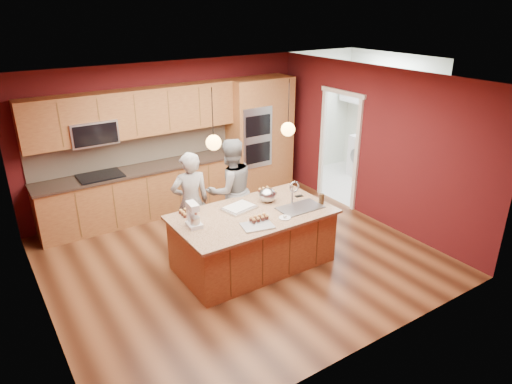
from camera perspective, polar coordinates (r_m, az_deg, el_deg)
floor at (r=7.16m, az=-2.11°, el=-8.08°), size 5.50×5.50×0.00m
ceiling at (r=6.22m, az=-2.47°, el=13.78°), size 5.50×5.50×0.00m
wall_back at (r=8.70m, az=-10.91°, el=6.91°), size 5.50×0.00×5.50m
wall_front at (r=4.80m, az=13.52°, el=-6.83°), size 5.50×0.00×5.50m
wall_left at (r=5.77m, az=-26.34°, el=-3.45°), size 0.00×5.00×5.00m
wall_right at (r=8.25m, az=14.36°, el=5.73°), size 0.00×5.00×5.00m
cabinet_run at (r=8.36m, az=-14.32°, el=3.31°), size 3.74×0.64×2.30m
oven_column at (r=9.34m, az=0.45°, el=7.12°), size 1.30×0.62×2.30m
doorway_trim at (r=8.86m, az=10.31°, el=5.19°), size 0.08×1.11×2.20m
laundry_room at (r=10.06m, az=16.00°, el=12.08°), size 2.60×2.70×2.70m
pendant_left at (r=5.88m, az=-5.33°, el=6.21°), size 0.20×0.20×0.80m
pendant_right at (r=6.50m, az=4.02°, el=7.87°), size 0.20×0.20×0.80m
island at (r=6.77m, az=-0.25°, el=-5.79°), size 2.30×1.29×1.23m
person_left at (r=7.06m, az=-8.16°, el=-1.34°), size 0.65×0.48×1.62m
person_right at (r=7.34m, az=-3.20°, el=0.20°), size 0.86×0.68×1.71m
stand_mixer at (r=6.20m, az=-7.85°, el=-3.04°), size 0.20×0.26×0.34m
sheet_cake at (r=6.70m, az=-2.13°, el=-1.97°), size 0.53×0.44×0.05m
cooling_rack at (r=6.20m, az=0.17°, el=-4.23°), size 0.48×0.39×0.02m
mixing_bowl at (r=6.91m, az=1.44°, el=-0.38°), size 0.27×0.27×0.23m
plate at (r=6.43m, az=3.62°, el=-3.25°), size 0.17×0.17×0.01m
tumbler at (r=6.92m, az=8.18°, el=-0.85°), size 0.08×0.08×0.15m
phone at (r=7.16m, az=5.40°, el=-0.50°), size 0.13×0.08×0.01m
cupcakes_left at (r=6.60m, az=-8.50°, el=-2.49°), size 0.23×0.23×0.07m
cupcakes_rack at (r=6.33m, az=0.38°, el=-3.23°), size 0.29×0.14×0.06m
cupcakes_right at (r=7.25m, az=1.41°, el=0.11°), size 0.21×0.29×0.06m
washer at (r=10.08m, az=15.95°, el=3.63°), size 0.73×0.74×1.02m
dryer at (r=10.50m, az=13.58°, el=4.35°), size 0.59×0.61×0.93m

